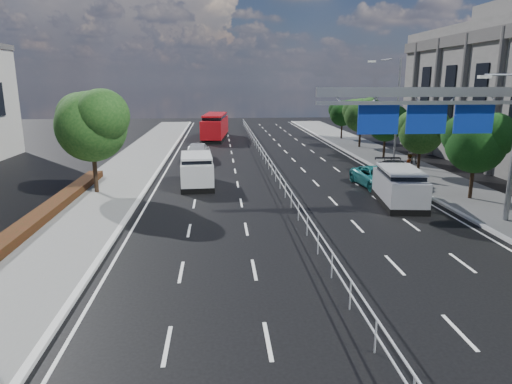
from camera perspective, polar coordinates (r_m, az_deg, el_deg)
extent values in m
plane|color=black|center=(14.02, 13.48, -17.16)|extent=(160.00, 160.00, 0.00)
cube|color=silver|center=(14.26, -25.43, -17.30)|extent=(0.25, 140.00, 0.15)
cube|color=silver|center=(34.67, 2.14, 3.54)|extent=(0.05, 85.00, 0.05)
cube|color=silver|center=(34.75, 2.13, 2.81)|extent=(0.05, 85.00, 0.05)
cube|color=gray|center=(23.47, 20.07, 11.66)|extent=(10.20, 0.25, 0.45)
cube|color=gray|center=(23.49, 19.97, 10.44)|extent=(10.20, 0.18, 0.18)
cylinder|color=gray|center=(25.38, 28.67, 12.74)|extent=(2.00, 0.10, 0.10)
cube|color=silver|center=(24.86, 26.67, 12.74)|extent=(0.60, 0.25, 0.15)
cube|color=#0D2D99|center=(24.97, 25.57, 8.23)|extent=(2.00, 0.08, 1.40)
cube|color=white|center=(25.02, 25.51, 8.25)|extent=(1.80, 0.02, 1.20)
cube|color=#0D2D99|center=(23.87, 20.52, 8.51)|extent=(2.00, 0.08, 1.40)
cube|color=white|center=(23.91, 20.47, 8.52)|extent=(1.80, 0.02, 1.20)
cube|color=#0D2D99|center=(22.96, 15.02, 8.73)|extent=(2.00, 0.08, 1.40)
cube|color=white|center=(23.01, 14.98, 8.74)|extent=(1.80, 0.02, 1.20)
cylinder|color=gray|center=(40.32, 17.21, 9.39)|extent=(0.16, 0.16, 9.00)
cylinder|color=gray|center=(39.84, 16.00, 15.63)|extent=(0.10, 2.40, 0.10)
cube|color=silver|center=(39.44, 14.29, 15.53)|extent=(0.60, 0.25, 0.15)
cube|color=#4C4947|center=(39.58, 28.73, 17.16)|extent=(0.40, 36.00, 1.00)
cylinder|color=black|center=(30.91, -19.50, 2.93)|extent=(0.28, 0.28, 3.50)
sphere|color=#153C13|center=(30.56, -19.88, 7.70)|extent=(4.40, 4.40, 4.40)
sphere|color=#153C13|center=(29.65, -18.66, 9.00)|extent=(3.30, 3.30, 3.30)
sphere|color=#153C13|center=(31.36, -21.03, 8.77)|extent=(3.08, 3.08, 3.08)
cylinder|color=black|center=(30.59, 25.38, 1.61)|extent=(0.22, 0.22, 2.80)
sphere|color=black|center=(30.27, 25.78, 5.45)|extent=(3.50, 3.50, 3.50)
sphere|color=black|center=(30.12, 27.54, 6.30)|extent=(2.62, 2.62, 2.62)
sphere|color=black|center=(30.37, 24.37, 6.47)|extent=(2.45, 2.45, 2.45)
cylinder|color=black|center=(37.16, 19.70, 3.98)|extent=(0.22, 0.22, 2.70)
sphere|color=#153C13|center=(36.90, 19.95, 7.04)|extent=(3.30, 3.30, 3.30)
sphere|color=#153C13|center=(36.68, 21.28, 7.74)|extent=(2.48, 2.48, 2.47)
sphere|color=#153C13|center=(37.08, 18.87, 7.82)|extent=(2.31, 2.31, 2.31)
cylinder|color=black|center=(44.02, 15.74, 5.64)|extent=(0.21, 0.21, 2.65)
sphere|color=black|center=(43.81, 15.91, 8.18)|extent=(3.20, 3.20, 3.20)
sphere|color=black|center=(43.55, 16.97, 8.78)|extent=(2.40, 2.40, 2.40)
sphere|color=black|center=(44.03, 15.03, 8.81)|extent=(2.24, 2.24, 2.24)
cylinder|color=black|center=(51.05, 12.85, 6.97)|extent=(0.23, 0.23, 2.85)
sphere|color=#153C13|center=(50.86, 12.98, 9.32)|extent=(3.60, 3.60, 3.60)
sphere|color=#153C13|center=(50.53, 13.99, 9.89)|extent=(2.70, 2.70, 2.70)
sphere|color=#153C13|center=(51.16, 12.14, 9.90)|extent=(2.52, 2.52, 2.52)
cylinder|color=black|center=(58.22, 10.65, 7.74)|extent=(0.21, 0.21, 2.60)
sphere|color=black|center=(58.06, 10.74, 9.63)|extent=(3.10, 3.10, 3.10)
sphere|color=black|center=(57.75, 11.48, 10.09)|extent=(2.32, 2.33, 2.32)
sphere|color=black|center=(58.35, 10.11, 10.08)|extent=(2.17, 2.17, 2.17)
cube|color=black|center=(32.09, -7.38, 1.12)|extent=(2.51, 5.19, 0.36)
cube|color=silver|center=(31.91, -7.43, 2.65)|extent=(2.46, 5.09, 1.49)
cube|color=black|center=(31.78, -7.47, 3.97)|extent=(2.20, 3.69, 0.66)
cube|color=silver|center=(31.72, -7.49, 4.56)|extent=(2.30, 3.99, 0.13)
cylinder|color=black|center=(30.45, -9.02, 0.75)|extent=(0.36, 0.76, 0.74)
cylinder|color=black|center=(30.47, -5.64, 0.86)|extent=(0.36, 0.76, 0.74)
cylinder|color=black|center=(33.65, -8.98, 1.98)|extent=(0.36, 0.76, 0.74)
cylinder|color=black|center=(33.67, -5.92, 2.09)|extent=(0.36, 0.76, 0.74)
cube|color=black|center=(58.15, -5.10, 6.78)|extent=(3.54, 10.70, 0.31)
cube|color=#A00B11|center=(58.00, -5.13, 8.10)|extent=(3.47, 10.49, 2.13)
cube|color=black|center=(57.91, -5.16, 9.15)|extent=(2.99, 7.60, 0.94)
cube|color=#A00B11|center=(57.87, -5.17, 9.61)|extent=(3.15, 8.23, 0.19)
cylinder|color=black|center=(54.90, -6.56, 6.51)|extent=(0.34, 0.67, 0.65)
cylinder|color=black|center=(54.67, -4.41, 6.53)|extent=(0.34, 0.67, 0.65)
cylinder|color=black|center=(61.60, -5.73, 7.30)|extent=(0.34, 0.67, 0.65)
cylinder|color=black|center=(61.39, -3.81, 7.32)|extent=(0.34, 0.67, 0.65)
imported|color=#B4B6BC|center=(42.46, -7.27, 5.13)|extent=(2.38, 5.19, 1.72)
imported|color=black|center=(69.95, -5.31, 8.36)|extent=(1.90, 4.27, 1.36)
cube|color=black|center=(28.36, 17.37, -1.09)|extent=(2.83, 5.39, 0.35)
cube|color=#95969B|center=(28.16, 17.49, 0.59)|extent=(2.78, 5.28, 1.46)
cube|color=black|center=(28.01, 17.59, 2.04)|extent=(2.42, 3.86, 0.64)
cube|color=#95969B|center=(27.95, 17.64, 2.68)|extent=(2.55, 4.17, 0.13)
cylinder|color=black|center=(26.53, 16.39, -1.60)|extent=(0.40, 0.76, 0.72)
cylinder|color=black|center=(27.01, 20.10, -1.61)|extent=(0.40, 0.76, 0.72)
cylinder|color=black|center=(29.67, 14.93, 0.09)|extent=(0.40, 0.76, 0.72)
cylinder|color=black|center=(30.11, 18.27, 0.05)|extent=(0.40, 0.76, 0.72)
imported|color=#176A6B|center=(32.36, 14.87, 1.79)|extent=(2.78, 5.16, 1.38)
imported|color=black|center=(33.41, 17.16, 2.20)|extent=(2.81, 5.70, 1.60)
imported|color=gray|center=(34.91, 18.48, 3.01)|extent=(0.79, 0.78, 1.84)
imported|color=gray|center=(41.63, 19.04, 4.54)|extent=(0.99, 0.86, 1.75)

